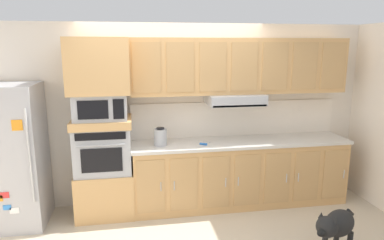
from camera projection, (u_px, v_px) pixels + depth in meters
The scene contains 15 objects.
ground_plane at pixel (185, 236), 4.10m from camera, with size 9.60×9.60×0.00m, color beige.
back_kitchen_wall at pixel (173, 114), 4.91m from camera, with size 6.20×0.12×2.50m, color silver.
refrigerator at pixel (10, 156), 4.23m from camera, with size 0.76×0.73×1.76m.
oven_base_cabinet at pixel (106, 192), 4.60m from camera, with size 0.74×0.62×0.60m, color tan.
built_in_oven at pixel (103, 149), 4.48m from camera, with size 0.70×0.62×0.60m.
appliance_mid_shelf at pixel (102, 122), 4.40m from camera, with size 0.74×0.62×0.10m, color tan.
microwave at pixel (101, 106), 4.36m from camera, with size 0.64×0.54×0.32m.
appliance_upper_cabinet at pixel (99, 66), 4.26m from camera, with size 0.74×0.62×0.68m, color tan.
lower_cabinet_run at pixel (240, 173), 4.88m from camera, with size 2.96×0.63×0.88m.
countertop_slab at pixel (241, 142), 4.79m from camera, with size 3.00×0.64×0.04m, color beige.
backsplash_panel at pixel (235, 119), 5.01m from camera, with size 3.00×0.02×0.50m, color white.
upper_cabinet_with_hood at pixel (240, 68), 4.69m from camera, with size 2.96×0.48×0.88m.
screwdriver at pixel (204, 144), 4.57m from camera, with size 0.16×0.17×0.03m.
electric_kettle at pixel (161, 137), 4.52m from camera, with size 0.17×0.17×0.24m.
dog at pixel (336, 225), 3.63m from camera, with size 0.71×0.53×0.56m.
Camera 1 is at (-0.56, -3.68, 2.20)m, focal length 32.49 mm.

